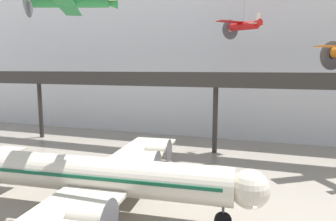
{
  "coord_description": "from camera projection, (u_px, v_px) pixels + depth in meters",
  "views": [
    {
      "loc": [
        6.83,
        -13.68,
        12.04
      ],
      "look_at": [
        -1.11,
        10.13,
        8.44
      ],
      "focal_mm": 32.0,
      "sensor_mm": 36.0,
      "label": 1
    }
  ],
  "objects": [
    {
      "name": "hangar_back_wall",
      "position": [
        226.0,
        61.0,
        50.66
      ],
      "size": [
        140.0,
        3.0,
        26.42
      ],
      "color": "silver",
      "rests_on": "ground"
    },
    {
      "name": "mezzanine_walkway",
      "position": [
        215.0,
        85.0,
        40.53
      ],
      "size": [
        110.0,
        3.2,
        11.46
      ],
      "color": "#2D2B28",
      "rests_on": "ground"
    },
    {
      "name": "airliner_silver_main",
      "position": [
        94.0,
        176.0,
        24.51
      ],
      "size": [
        28.0,
        31.82,
        8.97
      ],
      "rotation": [
        0.0,
        0.0,
        0.08
      ],
      "color": "beige",
      "rests_on": "ground"
    },
    {
      "name": "suspended_plane_red_highwing",
      "position": [
        243.0,
        26.0,
        40.54
      ],
      "size": [
        6.59,
        6.58,
        6.21
      ],
      "rotation": [
        0.0,
        0.0,
        2.35
      ],
      "color": "red"
    }
  ]
}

